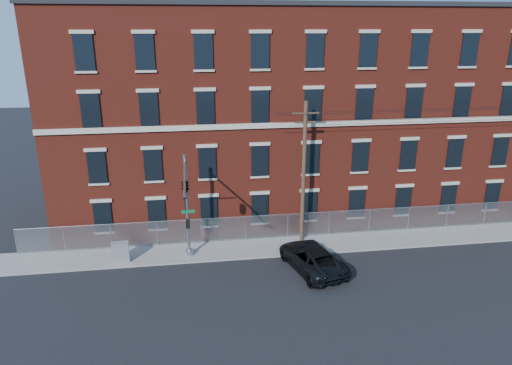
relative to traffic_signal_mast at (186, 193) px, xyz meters
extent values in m
plane|color=black|center=(6.00, -2.18, -5.39)|extent=(140.00, 140.00, 0.00)
cube|color=gray|center=(18.00, 2.82, -5.33)|extent=(65.00, 3.00, 0.12)
cube|color=maroon|center=(18.00, 11.82, 2.61)|extent=(55.00, 14.00, 16.00)
cube|color=black|center=(18.00, 11.82, 10.76)|extent=(55.30, 14.30, 0.30)
cube|color=#B5AB97|center=(18.00, 4.74, 2.91)|extent=(55.00, 0.18, 0.35)
cube|color=black|center=(-5.83, 4.76, -3.19)|extent=(1.20, 0.10, 2.20)
cube|color=black|center=(-5.83, 4.76, 0.41)|extent=(1.20, 0.10, 2.20)
cube|color=black|center=(-5.83, 4.76, 4.21)|extent=(1.20, 0.10, 2.20)
cube|color=black|center=(-5.83, 4.76, 7.81)|extent=(1.20, 0.10, 2.20)
cube|color=black|center=(-2.17, 4.76, -3.19)|extent=(1.20, 0.10, 2.20)
cube|color=black|center=(-2.17, 4.76, 0.41)|extent=(1.20, 0.10, 2.20)
cube|color=black|center=(-2.17, 4.76, 4.21)|extent=(1.20, 0.10, 2.20)
cube|color=black|center=(-2.17, 4.76, 7.81)|extent=(1.20, 0.10, 2.20)
cube|color=black|center=(1.50, 4.76, -3.19)|extent=(1.20, 0.10, 2.20)
cube|color=black|center=(1.50, 4.76, 0.41)|extent=(1.20, 0.10, 2.20)
cube|color=black|center=(1.50, 4.76, 4.21)|extent=(1.20, 0.10, 2.20)
cube|color=black|center=(1.50, 4.76, 7.81)|extent=(1.20, 0.10, 2.20)
cube|color=black|center=(5.17, 4.76, -3.19)|extent=(1.20, 0.10, 2.20)
cube|color=black|center=(5.17, 4.76, 0.41)|extent=(1.20, 0.10, 2.20)
cube|color=black|center=(5.17, 4.76, 4.21)|extent=(1.20, 0.10, 2.20)
cube|color=black|center=(5.17, 4.76, 7.81)|extent=(1.20, 0.10, 2.20)
cube|color=black|center=(8.83, 4.76, -3.19)|extent=(1.20, 0.10, 2.20)
cube|color=black|center=(8.83, 4.76, 0.41)|extent=(1.20, 0.10, 2.20)
cube|color=black|center=(8.83, 4.76, 4.21)|extent=(1.20, 0.10, 2.20)
cube|color=black|center=(8.83, 4.76, 7.81)|extent=(1.20, 0.10, 2.20)
cube|color=black|center=(12.50, 4.76, -3.19)|extent=(1.20, 0.10, 2.20)
cube|color=black|center=(12.50, 4.76, 0.41)|extent=(1.20, 0.10, 2.20)
cube|color=black|center=(12.50, 4.76, 4.21)|extent=(1.20, 0.10, 2.20)
cube|color=black|center=(12.50, 4.76, 7.81)|extent=(1.20, 0.10, 2.20)
cube|color=black|center=(16.17, 4.76, -3.19)|extent=(1.20, 0.10, 2.20)
cube|color=black|center=(16.17, 4.76, 0.41)|extent=(1.20, 0.10, 2.20)
cube|color=black|center=(16.17, 4.76, 4.21)|extent=(1.20, 0.10, 2.20)
cube|color=black|center=(16.17, 4.76, 7.81)|extent=(1.20, 0.10, 2.20)
cube|color=black|center=(19.83, 4.76, -3.19)|extent=(1.20, 0.10, 2.20)
cube|color=black|center=(19.83, 4.76, 0.41)|extent=(1.20, 0.10, 2.20)
cube|color=black|center=(19.83, 4.76, 4.21)|extent=(1.20, 0.10, 2.20)
cube|color=black|center=(19.83, 4.76, 7.81)|extent=(1.20, 0.10, 2.20)
cube|color=black|center=(23.50, 4.76, -3.19)|extent=(1.20, 0.10, 2.20)
cube|color=black|center=(23.50, 4.76, 0.41)|extent=(1.20, 0.10, 2.20)
cube|color=black|center=(23.50, 4.76, 4.21)|extent=(1.20, 0.10, 2.20)
cube|color=#A5A8AD|center=(18.00, 4.12, -4.37)|extent=(59.00, 0.02, 1.80)
cylinder|color=#9EA0A5|center=(18.00, 4.12, -3.47)|extent=(59.00, 0.04, 0.04)
cylinder|color=#9EA0A5|center=(-11.50, 4.12, -4.37)|extent=(0.06, 0.06, 1.85)
cylinder|color=#9EA0A5|center=(-8.39, 4.12, -4.37)|extent=(0.06, 0.06, 1.85)
cylinder|color=#9EA0A5|center=(-5.29, 4.12, -4.37)|extent=(0.06, 0.06, 1.85)
cylinder|color=#9EA0A5|center=(-2.18, 4.12, -4.37)|extent=(0.06, 0.06, 1.85)
cylinder|color=#9EA0A5|center=(0.92, 4.12, -4.37)|extent=(0.06, 0.06, 1.85)
cylinder|color=#9EA0A5|center=(4.03, 4.12, -4.37)|extent=(0.06, 0.06, 1.85)
cylinder|color=#9EA0A5|center=(7.13, 4.12, -4.37)|extent=(0.06, 0.06, 1.85)
cylinder|color=#9EA0A5|center=(10.24, 4.12, -4.37)|extent=(0.06, 0.06, 1.85)
cylinder|color=#9EA0A5|center=(13.34, 4.12, -4.37)|extent=(0.06, 0.06, 1.85)
cylinder|color=#9EA0A5|center=(16.45, 4.12, -4.37)|extent=(0.06, 0.06, 1.85)
cylinder|color=#9EA0A5|center=(19.55, 4.12, -4.37)|extent=(0.06, 0.06, 1.85)
cylinder|color=#9EA0A5|center=(22.66, 4.12, -4.37)|extent=(0.06, 0.06, 1.85)
cylinder|color=#9EA0A5|center=(0.00, 2.32, -1.77)|extent=(0.22, 0.22, 7.00)
cylinder|color=#9EA0A5|center=(0.00, 2.32, -5.07)|extent=(0.50, 0.50, 0.40)
cylinder|color=#9EA0A5|center=(0.00, -0.93, 1.33)|extent=(0.14, 6.50, 0.14)
cylinder|color=#9EA0A5|center=(0.00, 1.12, 0.33)|extent=(0.08, 2.18, 1.56)
cube|color=#0C592D|center=(0.05, 2.17, -2.07)|extent=(0.90, 0.03, 0.22)
cube|color=black|center=(0.00, 2.07, -2.87)|extent=(0.25, 0.25, 0.60)
imported|color=black|center=(0.00, -3.48, 0.78)|extent=(0.16, 0.20, 1.00)
imported|color=black|center=(0.00, -0.68, 0.78)|extent=(0.53, 2.48, 1.00)
cylinder|color=#4E3727|center=(8.00, 3.42, -0.27)|extent=(0.28, 0.28, 10.00)
cube|color=#4E3727|center=(8.00, 3.42, 3.93)|extent=(1.80, 0.12, 0.12)
cube|color=#4E3727|center=(8.00, 3.42, 3.33)|extent=(1.40, 0.12, 0.12)
imported|color=black|center=(7.72, -0.49, -4.60)|extent=(3.90, 6.11, 1.57)
cube|color=slate|center=(-4.43, 2.02, -4.59)|extent=(1.15, 0.68, 1.36)
camera|label=1|loc=(0.42, -25.96, 9.35)|focal=32.42mm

